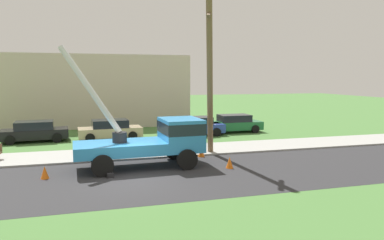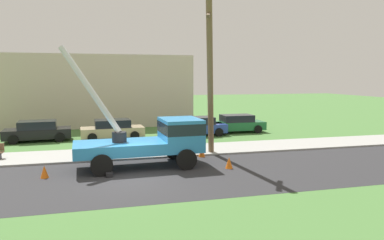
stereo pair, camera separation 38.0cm
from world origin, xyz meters
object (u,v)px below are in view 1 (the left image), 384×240
object	(u,v)px
utility_truck	(156,138)
traffic_cone_curbside	(201,152)
parked_sedan_tan	(110,130)
parked_sedan_green	(234,123)
traffic_cone_ahead	(230,163)
parked_sedan_black	(35,131)
traffic_cone_behind	(45,172)
leaning_utility_pole	(210,77)
parked_sedan_blue	(195,126)

from	to	relation	value
utility_truck	traffic_cone_curbside	size ratio (longest dim) A/B	12.26
parked_sedan_tan	parked_sedan_green	world-z (taller)	same
utility_truck	traffic_cone_ahead	xyz separation A→B (m)	(3.38, -1.46, -1.13)
traffic_cone_ahead	parked_sedan_black	bearing A→B (deg)	134.07
traffic_cone_ahead	parked_sedan_green	world-z (taller)	parked_sedan_green
traffic_cone_ahead	traffic_cone_behind	size ratio (longest dim) A/B	1.00
leaning_utility_pole	traffic_cone_curbside	bearing A→B (deg)	128.27
parked_sedan_blue	parked_sedan_green	world-z (taller)	same
leaning_utility_pole	parked_sedan_tan	size ratio (longest dim) A/B	1.94
utility_truck	leaning_utility_pole	world-z (taller)	leaning_utility_pole
traffic_cone_behind	parked_sedan_blue	bearing A→B (deg)	44.92
utility_truck	parked_sedan_blue	size ratio (longest dim) A/B	1.53
leaning_utility_pole	traffic_cone_behind	size ratio (longest dim) A/B	15.55
traffic_cone_ahead	traffic_cone_behind	distance (m)	8.51
leaning_utility_pole	parked_sedan_black	world-z (taller)	leaning_utility_pole
parked_sedan_black	parked_sedan_tan	size ratio (longest dim) A/B	1.00
traffic_cone_curbside	parked_sedan_tan	size ratio (longest dim) A/B	0.12
leaning_utility_pole	traffic_cone_ahead	size ratio (longest dim) A/B	15.55
parked_sedan_black	parked_sedan_tan	bearing A→B (deg)	-5.77
traffic_cone_ahead	traffic_cone_curbside	world-z (taller)	same
parked_sedan_blue	leaning_utility_pole	bearing A→B (deg)	-100.20
parked_sedan_tan	parked_sedan_green	xyz separation A→B (m)	(9.86, 0.83, 0.00)
leaning_utility_pole	traffic_cone_behind	distance (m)	9.46
parked_sedan_tan	traffic_cone_curbside	bearing A→B (deg)	-57.59
parked_sedan_black	parked_sedan_green	world-z (taller)	same
parked_sedan_black	traffic_cone_behind	bearing A→B (deg)	-80.28
utility_truck	parked_sedan_green	distance (m)	12.43
parked_sedan_tan	traffic_cone_behind	bearing A→B (deg)	-109.26
traffic_cone_behind	parked_sedan_black	size ratio (longest dim) A/B	0.12
traffic_cone_behind	traffic_cone_curbside	distance (m)	8.28
parked_sedan_blue	parked_sedan_green	size ratio (longest dim) A/B	1.01
utility_truck	parked_sedan_green	bearing A→B (deg)	49.37
parked_sedan_black	parked_sedan_blue	xyz separation A→B (m)	(11.37, -0.47, 0.00)
parked_sedan_green	leaning_utility_pole	bearing A→B (deg)	-120.26
leaning_utility_pole	parked_sedan_black	xyz separation A→B (m)	(-9.99, 8.15, -3.75)
leaning_utility_pole	parked_sedan_tan	distance (m)	9.83
leaning_utility_pole	traffic_cone_ahead	bearing A→B (deg)	-84.35
leaning_utility_pole	parked_sedan_blue	xyz separation A→B (m)	(1.38, 7.68, -3.75)
parked_sedan_green	utility_truck	bearing A→B (deg)	-130.63
parked_sedan_tan	leaning_utility_pole	bearing A→B (deg)	-57.25
leaning_utility_pole	parked_sedan_blue	world-z (taller)	leaning_utility_pole
traffic_cone_ahead	utility_truck	bearing A→B (deg)	156.56
traffic_cone_ahead	parked_sedan_green	distance (m)	11.87
traffic_cone_curbside	parked_sedan_tan	world-z (taller)	parked_sedan_tan
parked_sedan_tan	parked_sedan_blue	bearing A→B (deg)	0.35
traffic_cone_curbside	leaning_utility_pole	bearing A→B (deg)	-51.73
leaning_utility_pole	parked_sedan_green	distance (m)	10.50
parked_sedan_black	utility_truck	bearing A→B (deg)	-53.03
parked_sedan_green	traffic_cone_behind	bearing A→B (deg)	-141.75
traffic_cone_ahead	parked_sedan_tan	distance (m)	11.31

